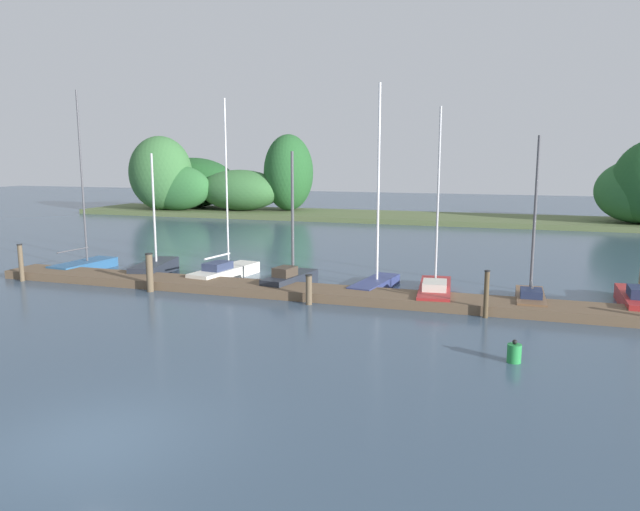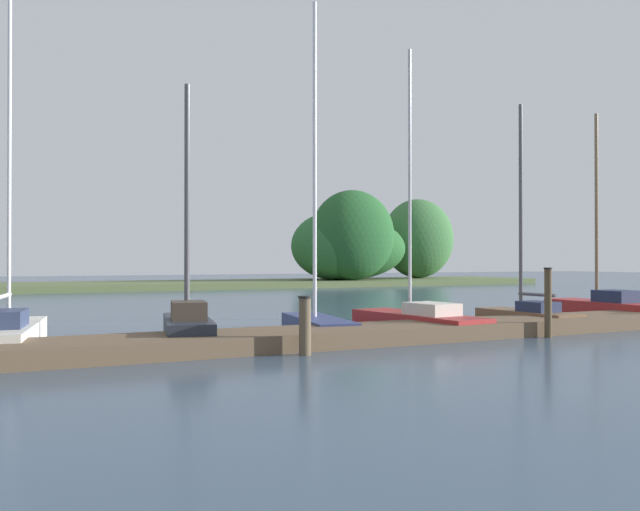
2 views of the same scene
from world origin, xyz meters
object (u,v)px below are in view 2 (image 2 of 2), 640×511
object	(u,v)px
sailboat_3	(187,325)
sailboat_5	(415,318)
sailboat_4	(316,317)
mooring_piling_2	(305,325)
sailboat_2	(7,331)
sailboat_6	(525,313)
sailboat_7	(601,306)
mooring_piling_3	(548,302)

from	to	relation	value
sailboat_3	sailboat_5	xyz separation A→B (m)	(5.80, 0.15, -0.10)
sailboat_4	mooring_piling_2	xyz separation A→B (m)	(-1.75, -3.22, 0.16)
sailboat_3	sailboat_2	bearing A→B (deg)	86.00
sailboat_6	mooring_piling_2	bearing A→B (deg)	106.65
sailboat_4	sailboat_6	world-z (taller)	sailboat_4
sailboat_7	mooring_piling_3	distance (m)	5.89
sailboat_5	sailboat_2	bearing A→B (deg)	79.77
sailboat_2	mooring_piling_2	distance (m)	6.02
sailboat_6	mooring_piling_2	distance (m)	7.99
sailboat_3	sailboat_7	distance (m)	12.89
sailboat_3	sailboat_5	world-z (taller)	sailboat_5
sailboat_2	sailboat_7	distance (m)	16.28
sailboat_5	mooring_piling_3	xyz separation A→B (m)	(1.98, -2.47, 0.48)
sailboat_2	sailboat_5	bearing A→B (deg)	-85.65
sailboat_2	sailboat_5	distance (m)	9.23
sailboat_4	sailboat_7	size ratio (longest dim) A/B	1.29
sailboat_6	sailboat_5	bearing A→B (deg)	86.11
sailboat_2	sailboat_7	xyz separation A→B (m)	(16.27, -0.30, 0.02)
sailboat_4	sailboat_5	distance (m)	2.52
sailboat_5	sailboat_7	xyz separation A→B (m)	(7.08, 0.46, 0.05)
sailboat_2	sailboat_7	bearing A→B (deg)	-81.99
mooring_piling_3	mooring_piling_2	bearing A→B (deg)	-178.99
sailboat_7	mooring_piling_2	distance (m)	11.67
sailboat_2	sailboat_6	bearing A→B (deg)	-85.22
sailboat_7	mooring_piling_2	world-z (taller)	sailboat_7
sailboat_2	sailboat_6	size ratio (longest dim) A/B	1.28
sailboat_5	sailboat_3	bearing A→B (deg)	85.98
sailboat_3	sailboat_6	distance (m)	9.23
sailboat_6	sailboat_3	bearing A→B (deg)	89.01
sailboat_4	sailboat_7	xyz separation A→B (m)	(9.52, -0.19, -0.02)
sailboat_5	sailboat_4	bearing A→B (deg)	69.67
sailboat_3	mooring_piling_2	xyz separation A→B (m)	(1.60, -2.43, 0.13)
sailboat_2	sailboat_6	world-z (taller)	sailboat_2
sailboat_4	sailboat_5	size ratio (longest dim) A/B	1.14
sailboat_4	sailboat_3	bearing A→B (deg)	112.03
sailboat_2	sailboat_3	size ratio (longest dim) A/B	1.41
sailboat_4	mooring_piling_2	world-z (taller)	sailboat_4
sailboat_6	sailboat_7	size ratio (longest dim) A/B	0.96
sailboat_2	sailboat_3	world-z (taller)	sailboat_2
sailboat_3	sailboat_4	world-z (taller)	sailboat_4
sailboat_2	sailboat_4	world-z (taller)	sailboat_4
sailboat_3	sailboat_5	distance (m)	5.80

